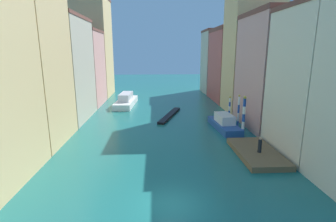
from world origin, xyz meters
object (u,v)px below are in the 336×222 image
(vaporetto_white, at_px, (126,101))
(motorboat_0, at_px, (224,123))
(mooring_pole_0, at_px, (244,116))
(waterfront_dock, at_px, (257,153))
(person_on_dock, at_px, (260,145))
(mooring_pole_2, at_px, (229,109))
(mooring_pole_1, at_px, (238,112))
(gondola_black, at_px, (170,115))

(vaporetto_white, relative_size, motorboat_0, 1.35)
(mooring_pole_0, relative_size, vaporetto_white, 0.48)
(waterfront_dock, distance_m, person_on_dock, 1.14)
(waterfront_dock, height_order, mooring_pole_2, mooring_pole_2)
(waterfront_dock, bearing_deg, person_on_dock, -88.04)
(mooring_pole_0, xyz_separation_m, mooring_pole_1, (0.36, 3.03, -0.19))
(waterfront_dock, xyz_separation_m, mooring_pole_0, (0.58, 5.82, 2.29))
(mooring_pole_1, xyz_separation_m, mooring_pole_2, (-0.31, 2.95, -0.35))
(vaporetto_white, bearing_deg, mooring_pole_0, -50.13)
(vaporetto_white, xyz_separation_m, motorboat_0, (14.74, -16.16, -0.13))
(waterfront_dock, xyz_separation_m, mooring_pole_1, (0.94, 8.85, 2.10))
(waterfront_dock, height_order, mooring_pole_0, mooring_pole_0)
(mooring_pole_1, relative_size, gondola_black, 0.46)
(person_on_dock, height_order, mooring_pole_0, mooring_pole_0)
(mooring_pole_0, xyz_separation_m, mooring_pole_2, (0.05, 5.98, -0.54))
(mooring_pole_1, height_order, motorboat_0, mooring_pole_1)
(mooring_pole_2, bearing_deg, mooring_pole_1, -83.93)
(mooring_pole_1, distance_m, gondola_black, 11.54)
(mooring_pole_2, xyz_separation_m, gondola_black, (-8.32, 4.40, -1.84))
(mooring_pole_2, relative_size, vaporetto_white, 0.38)
(person_on_dock, distance_m, mooring_pole_1, 9.52)
(mooring_pole_0, distance_m, motorboat_0, 3.93)
(mooring_pole_0, xyz_separation_m, motorboat_0, (-1.42, 3.20, -1.80))
(vaporetto_white, bearing_deg, waterfront_dock, -58.23)
(mooring_pole_0, relative_size, motorboat_0, 0.65)
(waterfront_dock, relative_size, person_on_dock, 4.94)
(mooring_pole_0, height_order, motorboat_0, mooring_pole_0)
(vaporetto_white, bearing_deg, mooring_pole_1, -44.64)
(waterfront_dock, distance_m, gondola_black, 17.93)
(mooring_pole_2, relative_size, motorboat_0, 0.51)
(motorboat_0, bearing_deg, gondola_black, 133.65)
(gondola_black, bearing_deg, person_on_dock, -65.29)
(mooring_pole_0, bearing_deg, person_on_dock, -94.98)
(waterfront_dock, distance_m, mooring_pole_1, 9.14)
(mooring_pole_2, distance_m, gondola_black, 9.59)
(person_on_dock, distance_m, vaporetto_white, 30.10)
(person_on_dock, xyz_separation_m, vaporetto_white, (-15.61, 25.73, -0.38))
(mooring_pole_2, bearing_deg, motorboat_0, -117.83)
(mooring_pole_2, xyz_separation_m, motorboat_0, (-1.47, -2.78, -1.26))
(mooring_pole_0, bearing_deg, waterfront_dock, -95.65)
(person_on_dock, bearing_deg, gondola_black, 114.71)
(mooring_pole_0, bearing_deg, gondola_black, 128.55)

